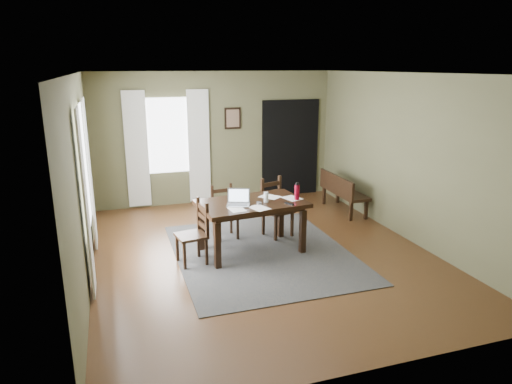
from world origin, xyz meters
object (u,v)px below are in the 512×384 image
object	(u,v)px
chair_end	(194,233)
water_bottle	(297,192)
chair_back_right	(276,208)
laptop	(238,201)
dining_table	(252,208)
chair_back_left	(224,212)
bench	(342,190)

from	to	relation	value
chair_end	water_bottle	xyz separation A→B (m)	(1.61, 0.04, 0.47)
chair_back_right	laptop	world-z (taller)	laptop
water_bottle	laptop	bearing A→B (deg)	177.54
dining_table	laptop	xyz separation A→B (m)	(-0.23, -0.07, 0.16)
dining_table	chair_back_left	world-z (taller)	chair_back_left
bench	chair_back_right	bearing A→B (deg)	116.27
chair_back_right	laptop	bearing A→B (deg)	-160.06
chair_end	laptop	distance (m)	0.80
chair_end	laptop	bearing A→B (deg)	87.43
dining_table	chair_back_left	xyz separation A→B (m)	(-0.25, 0.73, -0.28)
dining_table	chair_end	size ratio (longest dim) A/B	1.81
dining_table	chair_end	world-z (taller)	chair_end
chair_back_right	dining_table	bearing A→B (deg)	-154.29
chair_end	water_bottle	world-z (taller)	water_bottle
chair_end	bench	world-z (taller)	chair_end
chair_end	chair_back_left	size ratio (longest dim) A/B	1.06
chair_end	bench	size ratio (longest dim) A/B	0.71
chair_back_right	water_bottle	size ratio (longest dim) A/B	3.60
bench	water_bottle	world-z (taller)	water_bottle
laptop	chair_back_left	bearing A→B (deg)	111.78
bench	chair_end	bearing A→B (deg)	115.70
bench	water_bottle	distance (m)	2.24
chair_back_left	water_bottle	size ratio (longest dim) A/B	3.23
chair_back_left	laptop	xyz separation A→B (m)	(0.02, -0.80, 0.43)
chair_back_left	bench	xyz separation A→B (m)	(2.54, 0.66, 0.01)
chair_end	chair_back_right	world-z (taller)	chair_back_right
chair_back_left	laptop	distance (m)	0.91
chair_back_left	chair_back_right	distance (m)	0.87
chair_end	bench	xyz separation A→B (m)	(3.20, 1.54, -0.01)
chair_end	dining_table	bearing A→B (deg)	89.92
bench	laptop	world-z (taller)	laptop
dining_table	laptop	bearing A→B (deg)	-169.45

